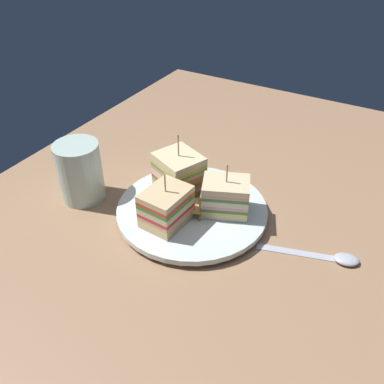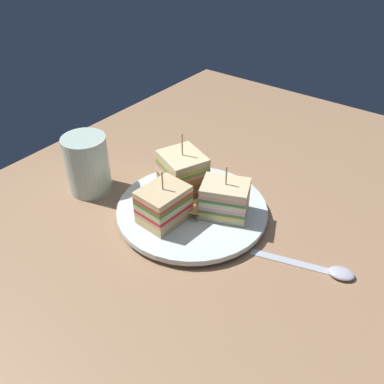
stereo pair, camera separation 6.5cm
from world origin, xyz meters
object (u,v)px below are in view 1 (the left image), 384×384
object	(u,v)px
chip_pile	(200,208)
sandwich_wedge_1	(225,196)
plate	(192,210)
spoon	(332,258)
sandwich_wedge_0	(166,207)
drinking_glass	(81,175)
sandwich_wedge_2	(179,173)

from	to	relation	value
chip_pile	sandwich_wedge_1	bearing A→B (deg)	-56.82
plate	spoon	size ratio (longest dim) A/B	1.67
plate	sandwich_wedge_0	world-z (taller)	sandwich_wedge_0
sandwich_wedge_0	sandwich_wedge_1	xyz separation A→B (cm)	(6.79, -6.45, -0.10)
plate	sandwich_wedge_0	xyz separation A→B (cm)	(-4.97, 1.57, 3.51)
plate	sandwich_wedge_0	distance (cm)	6.29
plate	sandwich_wedge_1	bearing A→B (deg)	-69.55
sandwich_wedge_0	chip_pile	size ratio (longest dim) A/B	1.50
sandwich_wedge_1	chip_pile	xyz separation A→B (cm)	(-2.09, 3.19, -2.09)
sandwich_wedge_1	drinking_glass	size ratio (longest dim) A/B	0.85
sandwich_wedge_2	plate	bearing A→B (deg)	-13.09
sandwich_wedge_1	spoon	size ratio (longest dim) A/B	0.60
sandwich_wedge_1	plate	bearing A→B (deg)	-2.28
sandwich_wedge_1	sandwich_wedge_2	distance (cm)	9.20
sandwich_wedge_1	sandwich_wedge_2	bearing A→B (deg)	-30.50
sandwich_wedge_1	chip_pile	size ratio (longest dim) A/B	1.48
plate	spoon	world-z (taller)	plate
chip_pile	drinking_glass	distance (cm)	20.86
spoon	drinking_glass	distance (cm)	41.51
sandwich_wedge_1	spoon	distance (cm)	17.88
sandwich_wedge_2	chip_pile	bearing A→B (deg)	-6.49
drinking_glass	plate	bearing A→B (deg)	-75.48
spoon	sandwich_wedge_1	bearing A→B (deg)	162.09
sandwich_wedge_2	spoon	distance (cm)	26.96
sandwich_wedge_2	drinking_glass	size ratio (longest dim) A/B	1.03
sandwich_wedge_1	chip_pile	bearing A→B (deg)	10.45
chip_pile	sandwich_wedge_2	bearing A→B (deg)	60.58
chip_pile	drinking_glass	bearing A→B (deg)	102.64
plate	spoon	xyz separation A→B (cm)	(1.27, -22.30, -0.60)
sandwich_wedge_0	sandwich_wedge_2	distance (cm)	8.47
sandwich_wedge_1	chip_pile	world-z (taller)	sandwich_wedge_1
plate	chip_pile	xyz separation A→B (cm)	(-0.27, -1.69, 1.33)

